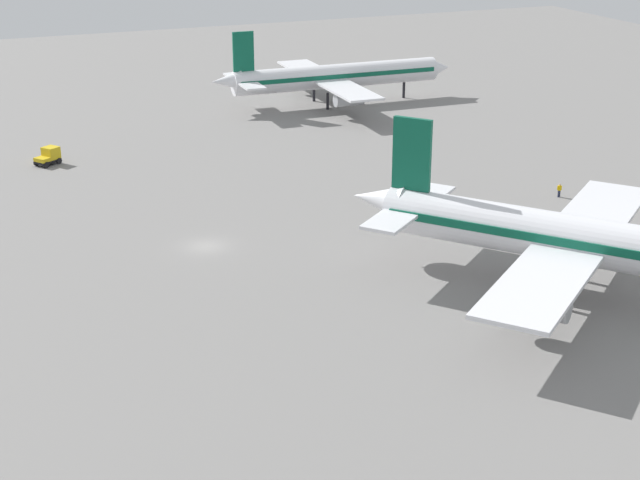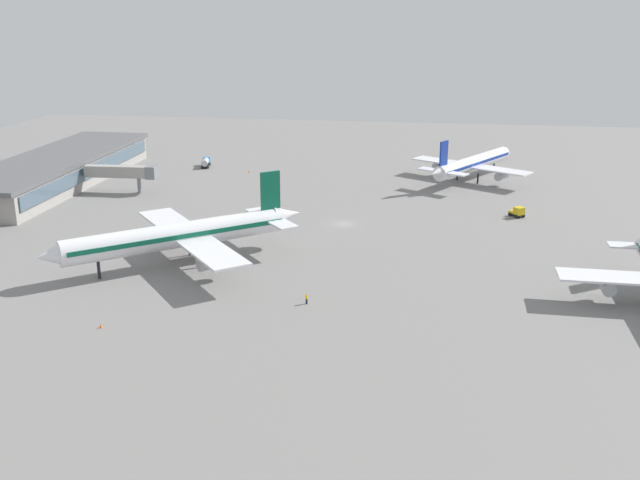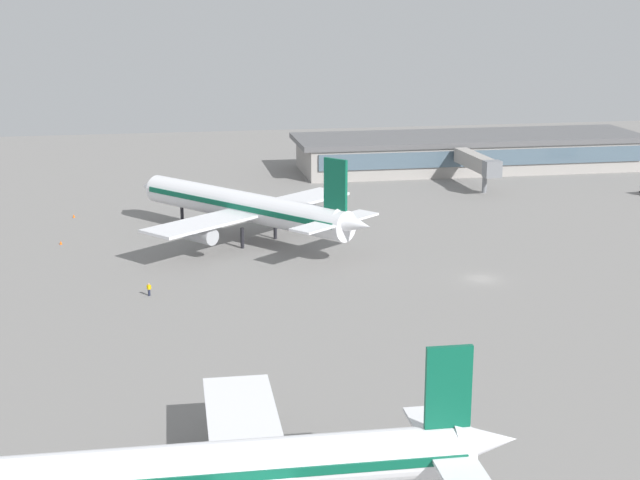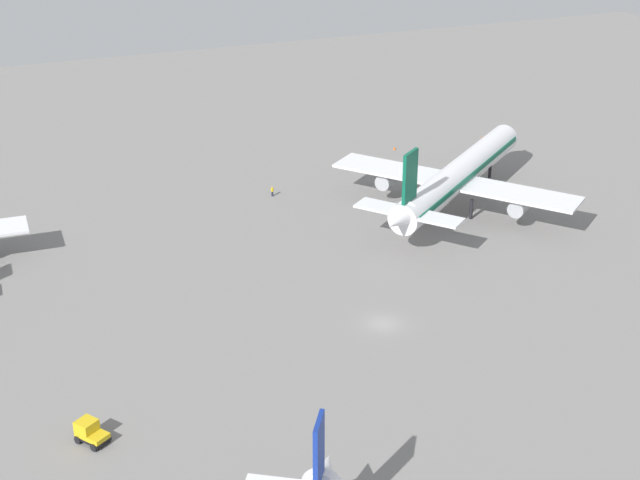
# 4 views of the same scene
# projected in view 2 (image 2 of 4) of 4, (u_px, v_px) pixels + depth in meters

# --- Properties ---
(ground) EXTENTS (288.00, 288.00, 0.00)m
(ground) POSITION_uv_depth(u_px,v_px,m) (344.00, 224.00, 154.09)
(ground) COLOR gray
(terminal_building) EXTENTS (75.19, 20.83, 7.38)m
(terminal_building) POSITION_uv_depth(u_px,v_px,m) (56.00, 170.00, 187.11)
(terminal_building) COLOR #9E9993
(terminal_building) RESTS_ON ground
(airplane_taxiing) EXTENTS (36.98, 31.02, 12.57)m
(airplane_taxiing) POSITION_uv_depth(u_px,v_px,m) (472.00, 163.00, 191.21)
(airplane_taxiing) COLOR white
(airplane_taxiing) RESTS_ON ground
(airplane_distant) EXTENTS (35.77, 40.60, 14.87)m
(airplane_distant) POSITION_uv_depth(u_px,v_px,m) (181.00, 235.00, 128.76)
(airplane_distant) COLOR white
(airplane_distant) RESTS_ON ground
(fuel_truck) EXTENTS (6.54, 3.13, 2.50)m
(fuel_truck) POSITION_uv_depth(u_px,v_px,m) (206.00, 162.00, 208.22)
(fuel_truck) COLOR black
(fuel_truck) RESTS_ON ground
(baggage_tug) EXTENTS (3.75, 3.55, 2.30)m
(baggage_tug) POSITION_uv_depth(u_px,v_px,m) (518.00, 212.00, 158.76)
(baggage_tug) COLOR black
(baggage_tug) RESTS_ON ground
(ground_crew_worker) EXTENTS (0.56, 0.47, 1.67)m
(ground_crew_worker) POSITION_uv_depth(u_px,v_px,m) (307.00, 299.00, 112.47)
(ground_crew_worker) COLOR #1E2338
(ground_crew_worker) RESTS_ON ground
(jet_bridge) EXTENTS (3.68, 18.13, 6.74)m
(jet_bridge) POSITION_uv_depth(u_px,v_px,m) (123.00, 172.00, 178.84)
(jet_bridge) COLOR #9E9993
(jet_bridge) RESTS_ON ground
(safety_cone_near_gate) EXTENTS (0.44, 0.44, 0.60)m
(safety_cone_near_gate) POSITION_uv_depth(u_px,v_px,m) (249.00, 171.00, 201.58)
(safety_cone_near_gate) COLOR #EA590C
(safety_cone_near_gate) RESTS_ON ground
(safety_cone_mid_apron) EXTENTS (0.44, 0.44, 0.60)m
(safety_cone_mid_apron) POSITION_uv_depth(u_px,v_px,m) (101.00, 326.00, 104.24)
(safety_cone_mid_apron) COLOR #EA590C
(safety_cone_mid_apron) RESTS_ON ground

